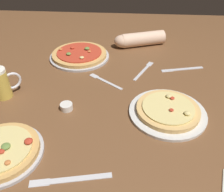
{
  "coord_description": "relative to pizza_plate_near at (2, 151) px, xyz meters",
  "views": [
    {
      "loc": [
        0.06,
        -0.79,
        0.61
      ],
      "look_at": [
        0.0,
        0.0,
        0.02
      ],
      "focal_mm": 37.34,
      "sensor_mm": 36.0,
      "label": 1
    }
  ],
  "objects": [
    {
      "name": "knife_spare",
      "position": [
        0.68,
        0.61,
        -0.01
      ],
      "size": [
        0.22,
        0.07,
        0.01
      ],
      "color": "silver",
      "rests_on": "ground_plane"
    },
    {
      "name": "pizza_plate_near",
      "position": [
        0.0,
        0.0,
        0.0
      ],
      "size": [
        0.27,
        0.27,
        0.05
      ],
      "color": "#B2B2B7",
      "rests_on": "ground_plane"
    },
    {
      "name": "fork_left",
      "position": [
        0.29,
        0.47,
        -0.01
      ],
      "size": [
        0.17,
        0.14,
        0.01
      ],
      "color": "silver",
      "rests_on": "ground_plane"
    },
    {
      "name": "diner_arm",
      "position": [
        0.45,
        0.88,
        0.02
      ],
      "size": [
        0.31,
        0.17,
        0.08
      ],
      "color": "beige",
      "rests_on": "ground_plane"
    },
    {
      "name": "knife_right",
      "position": [
        0.24,
        -0.08,
        -0.01
      ],
      "size": [
        0.24,
        0.07,
        0.01
      ],
      "color": "silver",
      "rests_on": "ground_plane"
    },
    {
      "name": "fork_spare",
      "position": [
        0.48,
        0.58,
        -0.01
      ],
      "size": [
        0.11,
        0.2,
        0.01
      ],
      "color": "silver",
      "rests_on": "ground_plane"
    },
    {
      "name": "ground_plane",
      "position": [
        0.34,
        0.32,
        -0.03
      ],
      "size": [
        2.4,
        2.4,
        0.03
      ],
      "primitive_type": "cube",
      "color": "brown"
    },
    {
      "name": "beer_mug_dark",
      "position": [
        -0.13,
        0.32,
        0.05
      ],
      "size": [
        0.1,
        0.1,
        0.14
      ],
      "color": "gold",
      "rests_on": "ground_plane"
    },
    {
      "name": "ramekin_sauce",
      "position": [
        0.16,
        0.25,
        -0.0
      ],
      "size": [
        0.05,
        0.05,
        0.03
      ],
      "primitive_type": "cylinder",
      "color": "silver",
      "rests_on": "ground_plane"
    },
    {
      "name": "pizza_plate_far",
      "position": [
        0.12,
        0.7,
        -0.0
      ],
      "size": [
        0.33,
        0.33,
        0.05
      ],
      "color": "#B2B2B7",
      "rests_on": "ground_plane"
    },
    {
      "name": "pizza_plate_side",
      "position": [
        0.56,
        0.25,
        -0.0
      ],
      "size": [
        0.31,
        0.31,
        0.05
      ],
      "color": "silver",
      "rests_on": "ground_plane"
    }
  ]
}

